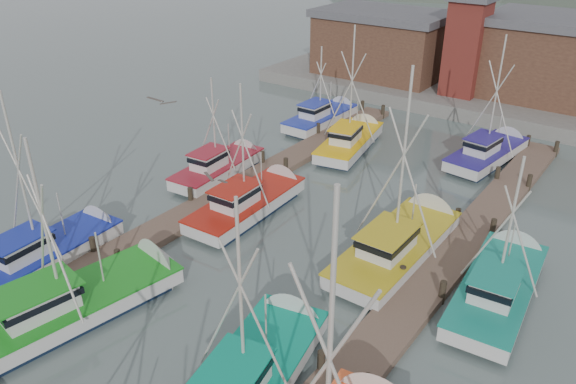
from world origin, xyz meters
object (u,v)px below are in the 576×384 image
Objects in this scene: lookout_tower at (466,45)px; boat_12 at (352,140)px; boat_8 at (252,201)px; boat_4 at (81,300)px.

lookout_tower reaches higher than boat_12.
boat_8 is at bearing -95.53° from lookout_tower.
lookout_tower is at bearing 95.14° from boat_4.
boat_12 reaches higher than boat_4.
boat_4 is 23.72m from boat_12.
boat_4 is (-2.67, -38.08, -4.87)m from lookout_tower.
boat_8 is 11.97m from boat_12.
lookout_tower is 0.78× the size of boat_4.
boat_8 is at bearing 98.56° from boat_4.
boat_12 is at bearing -100.82° from lookout_tower.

